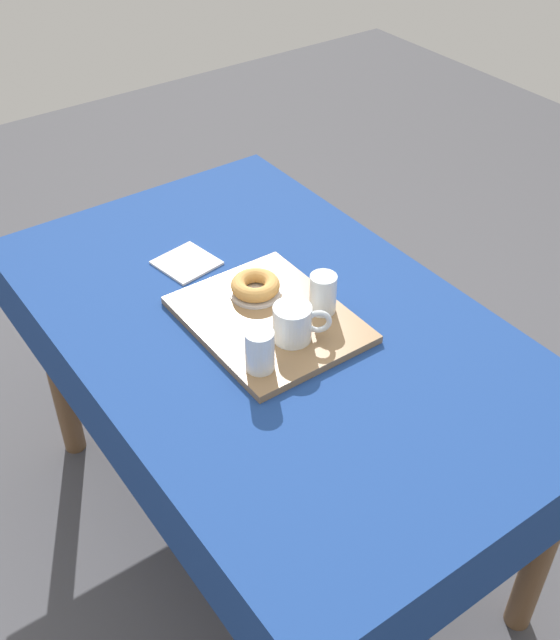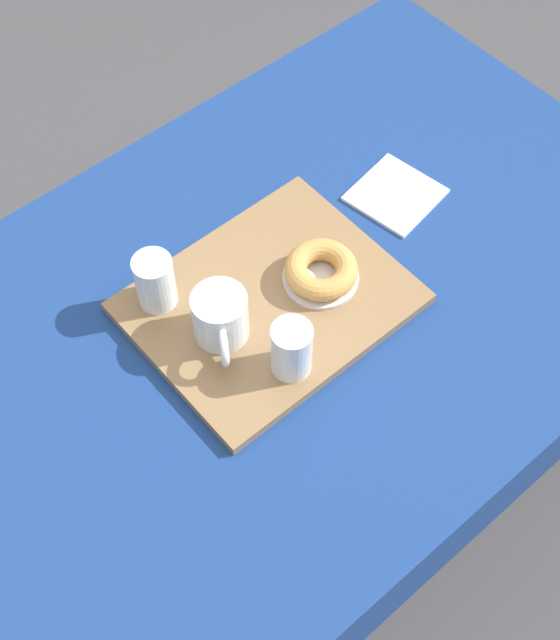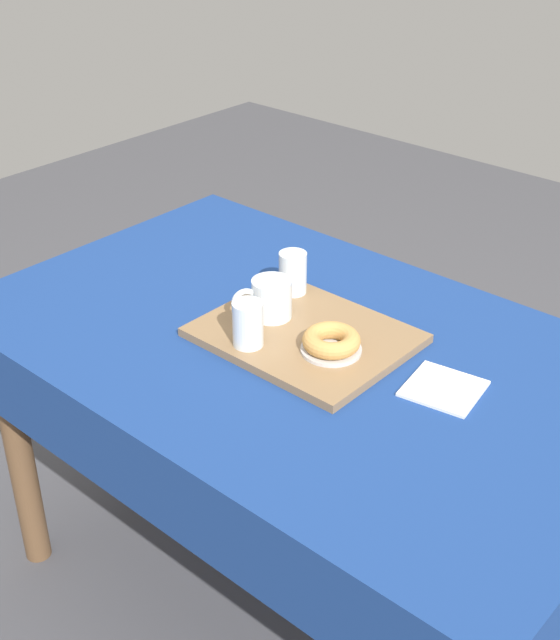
{
  "view_description": "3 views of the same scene",
  "coord_description": "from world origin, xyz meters",
  "px_view_note": "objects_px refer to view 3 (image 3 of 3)",
  "views": [
    {
      "loc": [
        -1.1,
        0.76,
        1.82
      ],
      "look_at": [
        -0.06,
        0.02,
        0.78
      ],
      "focal_mm": 43.51,
      "sensor_mm": 36.0,
      "label": 1
    },
    {
      "loc": [
        -0.49,
        -0.6,
        1.88
      ],
      "look_at": [
        -0.02,
        -0.04,
        0.76
      ],
      "focal_mm": 50.63,
      "sensor_mm": 36.0,
      "label": 2
    },
    {
      "loc": [
        0.94,
        -1.12,
        1.64
      ],
      "look_at": [
        -0.06,
        0.01,
        0.76
      ],
      "focal_mm": 48.24,
      "sensor_mm": 36.0,
      "label": 3
    }
  ],
  "objects_px": {
    "serving_tray": "(305,335)",
    "donut_plate_left": "(331,350)",
    "paper_napkin": "(444,388)",
    "water_glass_near": "(248,326)",
    "water_glass_far": "(293,274)",
    "dining_table": "(302,379)",
    "tea_mug_left": "(271,300)",
    "sugar_donut_left": "(331,340)"
  },
  "relations": [
    {
      "from": "dining_table",
      "to": "water_glass_near",
      "type": "height_order",
      "value": "water_glass_near"
    },
    {
      "from": "water_glass_far",
      "to": "water_glass_near",
      "type": "bearing_deg",
      "value": -70.9
    },
    {
      "from": "paper_napkin",
      "to": "tea_mug_left",
      "type": "bearing_deg",
      "value": -175.19
    },
    {
      "from": "water_glass_near",
      "to": "donut_plate_left",
      "type": "relative_size",
      "value": 0.78
    },
    {
      "from": "serving_tray",
      "to": "tea_mug_left",
      "type": "bearing_deg",
      "value": -179.85
    },
    {
      "from": "tea_mug_left",
      "to": "water_glass_far",
      "type": "relative_size",
      "value": 1.25
    },
    {
      "from": "sugar_donut_left",
      "to": "dining_table",
      "type": "bearing_deg",
      "value": 170.06
    },
    {
      "from": "water_glass_far",
      "to": "paper_napkin",
      "type": "distance_m",
      "value": 0.44
    },
    {
      "from": "serving_tray",
      "to": "paper_napkin",
      "type": "relative_size",
      "value": 3.03
    },
    {
      "from": "water_glass_far",
      "to": "sugar_donut_left",
      "type": "bearing_deg",
      "value": -31.95
    },
    {
      "from": "tea_mug_left",
      "to": "sugar_donut_left",
      "type": "height_order",
      "value": "tea_mug_left"
    },
    {
      "from": "paper_napkin",
      "to": "donut_plate_left",
      "type": "bearing_deg",
      "value": -165.76
    },
    {
      "from": "serving_tray",
      "to": "tea_mug_left",
      "type": "distance_m",
      "value": 0.1
    },
    {
      "from": "water_glass_near",
      "to": "water_glass_far",
      "type": "height_order",
      "value": "same"
    },
    {
      "from": "donut_plate_left",
      "to": "sugar_donut_left",
      "type": "distance_m",
      "value": 0.02
    },
    {
      "from": "tea_mug_left",
      "to": "donut_plate_left",
      "type": "height_order",
      "value": "tea_mug_left"
    },
    {
      "from": "dining_table",
      "to": "paper_napkin",
      "type": "height_order",
      "value": "paper_napkin"
    },
    {
      "from": "donut_plate_left",
      "to": "paper_napkin",
      "type": "height_order",
      "value": "donut_plate_left"
    },
    {
      "from": "dining_table",
      "to": "tea_mug_left",
      "type": "xyz_separation_m",
      "value": [
        -0.09,
        0.01,
        0.15
      ]
    },
    {
      "from": "water_glass_near",
      "to": "donut_plate_left",
      "type": "bearing_deg",
      "value": 32.84
    },
    {
      "from": "water_glass_near",
      "to": "paper_napkin",
      "type": "distance_m",
      "value": 0.39
    },
    {
      "from": "serving_tray",
      "to": "paper_napkin",
      "type": "distance_m",
      "value": 0.3
    },
    {
      "from": "donut_plate_left",
      "to": "water_glass_near",
      "type": "bearing_deg",
      "value": -147.16
    },
    {
      "from": "dining_table",
      "to": "serving_tray",
      "type": "height_order",
      "value": "serving_tray"
    },
    {
      "from": "tea_mug_left",
      "to": "donut_plate_left",
      "type": "xyz_separation_m",
      "value": [
        0.18,
        -0.02,
        -0.04
      ]
    },
    {
      "from": "dining_table",
      "to": "water_glass_near",
      "type": "distance_m",
      "value": 0.19
    },
    {
      "from": "water_glass_far",
      "to": "sugar_donut_left",
      "type": "distance_m",
      "value": 0.25
    },
    {
      "from": "serving_tray",
      "to": "donut_plate_left",
      "type": "relative_size",
      "value": 3.37
    },
    {
      "from": "tea_mug_left",
      "to": "water_glass_near",
      "type": "relative_size",
      "value": 1.25
    },
    {
      "from": "tea_mug_left",
      "to": "donut_plate_left",
      "type": "bearing_deg",
      "value": -7.21
    },
    {
      "from": "donut_plate_left",
      "to": "paper_napkin",
      "type": "relative_size",
      "value": 0.9
    },
    {
      "from": "donut_plate_left",
      "to": "sugar_donut_left",
      "type": "bearing_deg",
      "value": 0.0
    },
    {
      "from": "serving_tray",
      "to": "water_glass_near",
      "type": "bearing_deg",
      "value": -115.43
    },
    {
      "from": "water_glass_near",
      "to": "sugar_donut_left",
      "type": "relative_size",
      "value": 0.82
    },
    {
      "from": "serving_tray",
      "to": "water_glass_far",
      "type": "relative_size",
      "value": 4.33
    },
    {
      "from": "water_glass_near",
      "to": "water_glass_far",
      "type": "bearing_deg",
      "value": 109.1
    },
    {
      "from": "serving_tray",
      "to": "tea_mug_left",
      "type": "relative_size",
      "value": 3.46
    },
    {
      "from": "tea_mug_left",
      "to": "paper_napkin",
      "type": "xyz_separation_m",
      "value": [
        0.4,
        0.03,
        -0.05
      ]
    },
    {
      "from": "serving_tray",
      "to": "water_glass_far",
      "type": "bearing_deg",
      "value": 139.54
    },
    {
      "from": "water_glass_far",
      "to": "paper_napkin",
      "type": "xyz_separation_m",
      "value": [
        0.43,
        -0.08,
        -0.06
      ]
    },
    {
      "from": "paper_napkin",
      "to": "water_glass_near",
      "type": "bearing_deg",
      "value": -158.02
    },
    {
      "from": "serving_tray",
      "to": "water_glass_near",
      "type": "xyz_separation_m",
      "value": [
        -0.05,
        -0.11,
        0.05
      ]
    }
  ]
}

